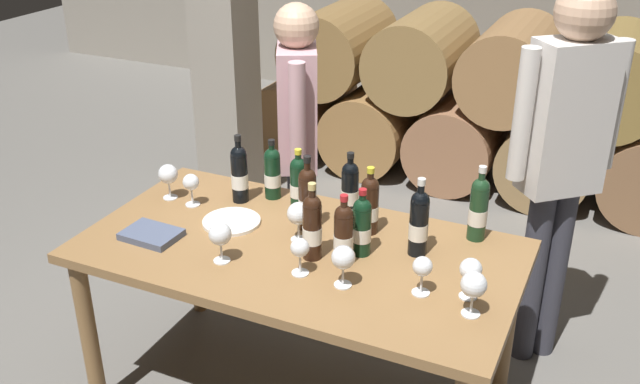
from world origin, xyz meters
name	(u,v)px	position (x,y,z in m)	size (l,w,h in m)	color
barrel_stack	(463,103)	(0.00, 2.60, 0.54)	(3.12, 0.90, 1.15)	olive
stone_pillar	(222,4)	(-1.30, 1.60, 1.30)	(0.32, 0.32, 2.60)	gray
dining_table	(299,267)	(0.00, 0.00, 0.67)	(1.70, 0.90, 0.76)	olive
wine_bottle_0	(312,226)	(0.08, -0.05, 0.89)	(0.07, 0.07, 0.31)	black
wine_bottle_1	(370,204)	(0.20, 0.23, 0.88)	(0.07, 0.07, 0.28)	black
wine_bottle_2	(350,189)	(0.08, 0.33, 0.88)	(0.07, 0.07, 0.29)	black
wine_bottle_3	(307,198)	(-0.03, 0.16, 0.90)	(0.07, 0.07, 0.32)	black
wine_bottle_4	(239,173)	(-0.41, 0.26, 0.89)	(0.07, 0.07, 0.31)	black
wine_bottle_5	(479,208)	(0.61, 0.36, 0.89)	(0.07, 0.07, 0.31)	#19381E
wine_bottle_6	(419,222)	(0.43, 0.15, 0.90)	(0.07, 0.07, 0.31)	black
wine_bottle_7	(298,183)	(-0.15, 0.30, 0.88)	(0.07, 0.07, 0.27)	black
wine_bottle_8	(272,172)	(-0.30, 0.35, 0.88)	(0.07, 0.07, 0.27)	black
wine_bottle_9	(344,234)	(0.20, -0.03, 0.88)	(0.07, 0.07, 0.28)	black
wine_bottle_10	(362,226)	(0.24, 0.06, 0.88)	(0.07, 0.07, 0.27)	black
wine_glass_0	(220,235)	(-0.22, -0.21, 0.87)	(0.09, 0.09, 0.16)	white
wine_glass_1	(191,183)	(-0.58, 0.13, 0.86)	(0.07, 0.07, 0.15)	white
wine_glass_2	(300,249)	(0.09, -0.17, 0.86)	(0.07, 0.07, 0.14)	white
wine_glass_3	(168,175)	(-0.71, 0.15, 0.87)	(0.09, 0.09, 0.16)	white
wine_glass_4	(422,268)	(0.53, -0.11, 0.86)	(0.07, 0.07, 0.14)	white
wine_glass_5	(343,258)	(0.26, -0.18, 0.87)	(0.08, 0.08, 0.16)	white
wine_glass_6	(298,214)	(-0.02, 0.05, 0.87)	(0.09, 0.09, 0.16)	white
wine_glass_7	(474,286)	(0.72, -0.16, 0.87)	(0.09, 0.09, 0.16)	white
wine_glass_8	(471,270)	(0.68, -0.06, 0.87)	(0.08, 0.08, 0.15)	white
tasting_notebook	(151,234)	(-0.56, -0.18, 0.77)	(0.22, 0.16, 0.03)	#4C5670
serving_plate	(232,222)	(-0.34, 0.06, 0.77)	(0.24, 0.24, 0.01)	white
sommelier_presenting	(563,148)	(0.85, 0.75, 1.04)	(0.39, 0.35, 1.72)	#383842
taster_seated_left	(298,133)	(-0.36, 0.72, 0.92)	(0.30, 0.45, 1.54)	#383842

